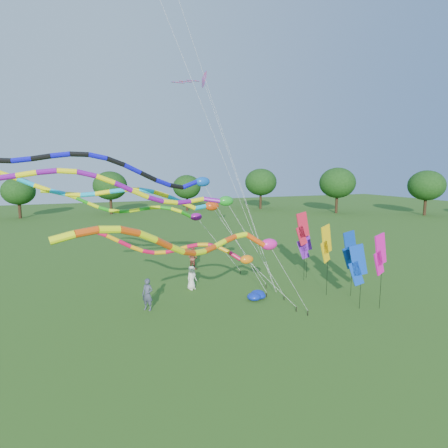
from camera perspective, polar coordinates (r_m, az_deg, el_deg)
name	(u,v)px	position (r m, az deg, el deg)	size (l,w,h in m)	color
ground	(273,328)	(20.23, 7.54, -15.39)	(160.00, 160.00, 0.00)	#285416
tree_ring	(227,228)	(17.25, 0.39, -0.68)	(117.13, 118.68, 9.61)	#382314
tube_kite_red	(189,250)	(21.17, -5.31, -3.99)	(10.95, 4.01, 5.44)	black
tube_kite_orange	(212,242)	(15.57, -1.80, -2.83)	(12.37, 4.78, 6.88)	black
tube_kite_purple	(147,192)	(19.26, -11.62, 4.85)	(15.55, 1.42, 8.77)	black
tube_kite_blue	(123,171)	(19.66, -15.21, 7.79)	(15.83, 1.39, 9.61)	black
tube_kite_cyan	(140,197)	(23.08, -12.66, 4.06)	(15.39, 2.28, 8.53)	black
tube_kite_green	(142,209)	(28.09, -12.39, 2.26)	(13.63, 3.48, 7.28)	black
delta_kite_high_c	(203,79)	(27.57, -3.23, 21.16)	(5.24, 6.05, 15.25)	black
banner_pole_blue_b	(350,250)	(25.06, 18.61, -3.75)	(1.16, 0.14, 4.31)	black
banner_pole_magenta_b	(380,254)	(23.20, 22.68, -4.31)	(1.16, 0.29, 4.56)	black
banner_pole_red	(302,229)	(27.49, 11.87, -0.75)	(1.16, 0.09, 5.12)	black
banner_pole_violet	(304,243)	(28.43, 12.11, -2.79)	(1.09, 0.56, 3.97)	black
banner_pole_blue_a	(358,265)	(23.02, 19.68, -5.90)	(1.12, 0.46, 3.90)	black
banner_pole_orange	(326,244)	(24.59, 15.30, -2.94)	(1.13, 0.43, 4.69)	black
blue_nylon_heap	(253,294)	(24.31, 4.39, -10.62)	(1.69, 1.16, 0.49)	#0C26A7
person_a	(192,278)	(25.77, -4.95, -8.15)	(0.79, 0.52, 1.62)	silver
person_b	(148,294)	(22.47, -11.58, -10.48)	(0.68, 0.45, 1.86)	#3D4256
person_c	(193,258)	(30.86, -4.78, -5.19)	(0.87, 0.68, 1.80)	brown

